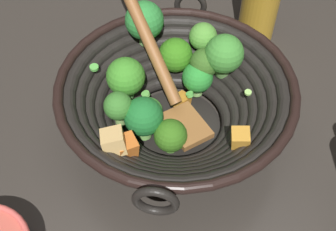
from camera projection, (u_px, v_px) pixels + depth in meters
ground_plane at (175, 128)px, 0.65m from camera, size 4.00×4.00×0.00m
wok at (175, 96)px, 0.60m from camera, size 0.40×0.34×0.23m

